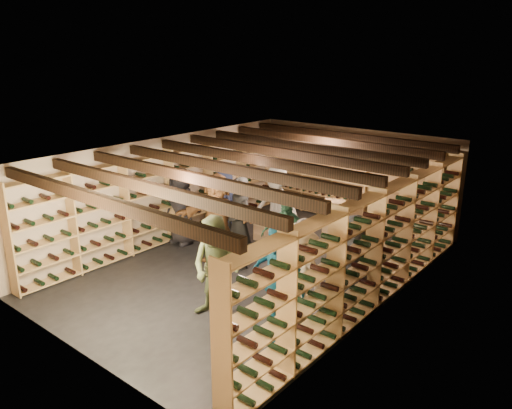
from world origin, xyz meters
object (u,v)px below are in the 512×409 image
object	(u,v)px
person_0	(181,206)
person_10	(285,237)
person_3	(299,273)
person_9	(276,206)
crate_stack_left	(334,218)
crate_loose	(374,243)
person_1	(239,223)
person_6	(225,206)
person_7	(301,259)
person_12	(355,257)
person_2	(217,269)
crate_stack_right	(266,229)
person_4	(278,281)
person_5	(217,218)

from	to	relation	value
person_0	person_10	distance (m)	2.90
person_3	person_9	size ratio (longest dim) A/B	0.93
crate_stack_left	crate_loose	xyz separation A→B (m)	(1.11, -0.05, -0.34)
person_0	person_1	distance (m)	1.89
person_6	person_7	bearing A→B (deg)	0.76
person_9	person_12	xyz separation A→B (m)	(2.66, -1.19, -0.12)
person_2	crate_loose	bearing A→B (deg)	67.80
crate_stack_right	person_10	world-z (taller)	person_10
crate_stack_right	person_7	world-z (taller)	person_7
person_1	person_4	xyz separation A→B (m)	(2.17, -1.60, -0.01)
person_2	person_7	bearing A→B (deg)	50.42
person_5	person_7	bearing A→B (deg)	-30.19
crate_stack_left	person_5	bearing A→B (deg)	-110.22
crate_loose	person_5	distance (m)	3.69
person_1	person_7	world-z (taller)	person_1
person_7	person_9	distance (m)	2.64
crate_stack_right	person_5	world-z (taller)	person_5
crate_stack_left	crate_stack_right	bearing A→B (deg)	-129.67
person_6	person_4	bearing A→B (deg)	-13.24
person_0	person_4	distance (m)	4.42
person_7	person_3	bearing A→B (deg)	-46.61
person_2	person_12	bearing A→B (deg)	40.84
person_5	person_10	bearing A→B (deg)	-14.55
person_6	person_7	xyz separation A→B (m)	(2.96, -1.21, -0.10)
person_4	person_6	world-z (taller)	person_4
person_3	person_1	bearing A→B (deg)	169.44
person_7	person_5	bearing A→B (deg)	-173.69
crate_loose	person_6	bearing A→B (deg)	-146.44
crate_loose	crate_stack_left	bearing A→B (deg)	177.20
person_4	person_5	bearing A→B (deg)	160.22
person_10	person_4	bearing A→B (deg)	-78.94
person_3	person_5	world-z (taller)	person_5
person_3	person_9	xyz separation A→B (m)	(-2.31, 2.45, 0.07)
person_6	person_10	world-z (taller)	person_6
person_9	crate_stack_right	bearing A→B (deg)	160.19
crate_stack_left	person_6	world-z (taller)	person_6
person_5	person_6	bearing A→B (deg)	101.20
crate_stack_right	crate_loose	world-z (taller)	crate_stack_right
person_5	person_7	xyz separation A→B (m)	(2.28, -0.25, -0.20)
crate_loose	person_0	size ratio (longest dim) A/B	0.28
person_0	person_7	bearing A→B (deg)	-6.15
person_2	person_12	xyz separation A→B (m)	(1.39, 2.07, -0.11)
person_3	person_4	world-z (taller)	person_4
person_3	person_4	size ratio (longest dim) A/B	0.89
person_1	person_12	distance (m)	2.49
person_1	person_2	world-z (taller)	person_1
person_10	person_12	xyz separation A→B (m)	(1.46, 0.10, -0.04)
person_6	person_9	distance (m)	1.19
crate_stack_right	person_7	distance (m)	2.99
person_3	person_5	xyz separation A→B (m)	(-2.67, 0.90, 0.11)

